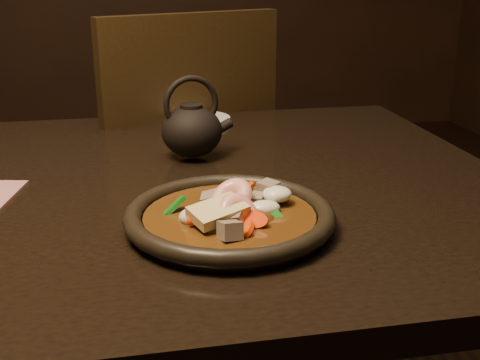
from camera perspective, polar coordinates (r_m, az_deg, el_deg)
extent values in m
cube|color=black|center=(0.99, -21.28, -2.10)|extent=(1.60, 0.90, 0.04)
cylinder|color=black|center=(1.56, 10.38, -8.12)|extent=(0.06, 0.06, 0.71)
cube|color=black|center=(1.65, -7.73, -1.92)|extent=(0.60, 0.60, 0.04)
cylinder|color=black|center=(1.97, -4.91, -5.83)|extent=(0.04, 0.04, 0.45)
cylinder|color=black|center=(1.69, 1.29, -10.41)|extent=(0.04, 0.04, 0.45)
cylinder|color=black|center=(1.85, -15.22, -8.40)|extent=(0.04, 0.04, 0.45)
cylinder|color=black|center=(1.54, -10.56, -14.09)|extent=(0.04, 0.04, 0.45)
cube|color=black|center=(1.39, -4.41, 5.54)|extent=(0.42, 0.20, 0.48)
cylinder|color=black|center=(0.79, -0.99, -4.10)|extent=(0.25, 0.25, 0.01)
torus|color=black|center=(0.78, -0.99, -3.32)|extent=(0.28, 0.28, 0.02)
cylinder|color=#3D220B|center=(0.79, -0.99, -3.58)|extent=(0.23, 0.23, 0.01)
ellipsoid|color=#3D220B|center=(0.79, -0.99, -3.58)|extent=(0.13, 0.12, 0.04)
torus|color=#E49F90|center=(0.75, -0.15, -3.57)|extent=(0.07, 0.06, 0.06)
torus|color=#E49F90|center=(0.80, -0.82, -1.67)|extent=(0.08, 0.08, 0.04)
cube|color=gray|center=(0.75, -0.58, -3.84)|extent=(0.04, 0.03, 0.03)
cube|color=gray|center=(0.71, -0.96, -4.80)|extent=(0.03, 0.03, 0.03)
cube|color=gray|center=(0.83, -2.69, -1.95)|extent=(0.04, 0.03, 0.03)
cube|color=gray|center=(0.74, -1.94, -4.39)|extent=(0.03, 0.03, 0.03)
cube|color=gray|center=(0.82, 1.66, -2.02)|extent=(0.04, 0.03, 0.03)
cube|color=gray|center=(0.83, 2.69, -0.89)|extent=(0.03, 0.04, 0.02)
cylinder|color=#EE3A07|center=(0.75, 1.08, -3.76)|extent=(0.05, 0.05, 0.04)
cylinder|color=#EE3A07|center=(0.73, 0.52, -4.59)|extent=(0.04, 0.05, 0.03)
cylinder|color=#EE3A07|center=(0.83, 0.73, -0.96)|extent=(0.04, 0.05, 0.04)
cylinder|color=#EE3A07|center=(0.78, -0.63, -3.36)|extent=(0.05, 0.05, 0.04)
cylinder|color=#EE3A07|center=(0.76, -4.23, -3.40)|extent=(0.04, 0.05, 0.04)
cylinder|color=#EE3A07|center=(0.80, -1.57, -2.69)|extent=(0.05, 0.05, 0.03)
cube|color=#136315|center=(0.78, 3.38, -3.30)|extent=(0.03, 0.04, 0.03)
cube|color=#136315|center=(0.79, -6.33, -2.57)|extent=(0.04, 0.03, 0.03)
cube|color=#136315|center=(0.81, 1.24, -2.37)|extent=(0.04, 0.02, 0.01)
cube|color=#136315|center=(0.81, -0.95, -1.42)|extent=(0.04, 0.02, 0.02)
cube|color=#136315|center=(0.83, -2.52, -1.84)|extent=(0.04, 0.04, 0.02)
ellipsoid|color=beige|center=(0.81, 3.52, -1.34)|extent=(0.04, 0.04, 0.02)
ellipsoid|color=beige|center=(0.79, 2.32, -2.70)|extent=(0.04, 0.03, 0.02)
ellipsoid|color=beige|center=(0.76, -4.20, -3.52)|extent=(0.04, 0.03, 0.03)
ellipsoid|color=beige|center=(0.77, -4.61, -3.58)|extent=(0.03, 0.02, 0.03)
ellipsoid|color=beige|center=(0.83, -2.19, -1.74)|extent=(0.04, 0.03, 0.02)
ellipsoid|color=beige|center=(0.79, -0.62, -2.23)|extent=(0.04, 0.04, 0.03)
cube|color=#D2C07D|center=(0.75, -2.09, -2.98)|extent=(0.08, 0.07, 0.03)
cylinder|color=silver|center=(1.31, -3.80, 5.68)|extent=(0.13, 0.13, 0.01)
ellipsoid|color=black|center=(1.06, -4.59, 4.64)|extent=(0.11, 0.11, 0.09)
cylinder|color=black|center=(1.05, -4.65, 6.74)|extent=(0.04, 0.04, 0.02)
cylinder|color=black|center=(1.08, -1.88, 4.92)|extent=(0.05, 0.03, 0.03)
torus|color=black|center=(1.05, -4.66, 7.21)|extent=(0.10, 0.03, 0.10)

